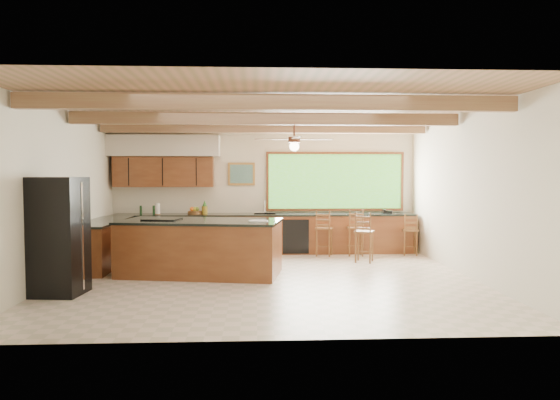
{
  "coord_description": "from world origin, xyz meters",
  "views": [
    {
      "loc": [
        -0.21,
        -8.7,
        1.85
      ],
      "look_at": [
        0.25,
        0.8,
        1.35
      ],
      "focal_mm": 32.0,
      "sensor_mm": 36.0,
      "label": 1
    }
  ],
  "objects": [
    {
      "name": "counter_run",
      "position": [
        -0.82,
        2.52,
        0.46
      ],
      "size": [
        7.12,
        3.1,
        1.24
      ],
      "color": "brown",
      "rests_on": "ground"
    },
    {
      "name": "bar_stool_d",
      "position": [
        3.3,
        2.4,
        0.56
      ],
      "size": [
        0.39,
        0.39,
        0.95
      ],
      "rotation": [
        0.0,
        0.0,
        -0.15
      ],
      "color": "brown",
      "rests_on": "ground"
    },
    {
      "name": "island",
      "position": [
        -1.22,
        0.47,
        0.5
      ],
      "size": [
        3.08,
        1.84,
        1.03
      ],
      "rotation": [
        0.0,
        0.0,
        -0.17
      ],
      "color": "brown",
      "rests_on": "ground"
    },
    {
      "name": "bar_stool_c",
      "position": [
        2.04,
        2.39,
        0.62
      ],
      "size": [
        0.4,
        0.4,
        1.05
      ],
      "rotation": [
        0.0,
        0.0,
        -0.07
      ],
      "color": "brown",
      "rests_on": "ground"
    },
    {
      "name": "room_shell",
      "position": [
        -0.17,
        0.65,
        2.21
      ],
      "size": [
        7.27,
        6.54,
        3.02
      ],
      "color": "beige",
      "rests_on": "ground"
    },
    {
      "name": "bar_stool_b",
      "position": [
        2.06,
        1.54,
        0.63
      ],
      "size": [
        0.5,
        0.5,
        1.06
      ],
      "rotation": [
        0.0,
        0.0,
        -0.39
      ],
      "color": "brown",
      "rests_on": "ground"
    },
    {
      "name": "bar_stool_a",
      "position": [
        1.33,
        2.39,
        0.61
      ],
      "size": [
        0.47,
        0.47,
        1.03
      ],
      "rotation": [
        0.0,
        0.0,
        -0.31
      ],
      "color": "brown",
      "rests_on": "ground"
    },
    {
      "name": "refrigerator",
      "position": [
        -3.22,
        -0.97,
        0.9
      ],
      "size": [
        0.77,
        0.75,
        1.8
      ],
      "rotation": [
        0.0,
        0.0,
        -0.1
      ],
      "color": "black",
      "rests_on": "ground"
    },
    {
      "name": "ground",
      "position": [
        0.0,
        0.0,
        0.0
      ],
      "size": [
        7.2,
        7.2,
        0.0
      ],
      "primitive_type": "plane",
      "color": "beige",
      "rests_on": "ground"
    }
  ]
}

